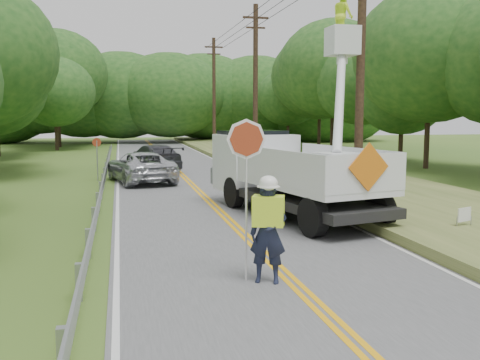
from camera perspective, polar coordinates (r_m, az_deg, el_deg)
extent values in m
plane|color=#3D5D23|center=(10.03, 7.68, -12.69)|extent=(140.00, 140.00, 0.00)
cube|color=#525254|center=(23.33, -4.29, -1.29)|extent=(7.20, 96.00, 0.02)
cube|color=#FAAC0C|center=(23.31, -4.53, -1.26)|extent=(0.12, 96.00, 0.00)
cube|color=#FAAC0C|center=(23.34, -4.04, -1.25)|extent=(0.12, 96.00, 0.00)
cube|color=silver|center=(23.09, -12.79, -1.50)|extent=(0.12, 96.00, 0.00)
cube|color=silver|center=(24.06, 3.87, -1.00)|extent=(0.12, 96.00, 0.00)
cube|color=#9A9CA3|center=(7.53, -18.29, -17.03)|extent=(0.12, 0.14, 0.70)
cube|color=#9A9CA3|center=(10.33, -16.65, -10.30)|extent=(0.12, 0.14, 0.70)
cube|color=#9A9CA3|center=(13.22, -15.75, -6.47)|extent=(0.12, 0.14, 0.70)
cube|color=#9A9CA3|center=(16.15, -15.18, -4.02)|extent=(0.12, 0.14, 0.70)
cube|color=#9A9CA3|center=(19.10, -14.79, -2.32)|extent=(0.12, 0.14, 0.70)
cube|color=#9A9CA3|center=(22.07, -14.51, -1.08)|extent=(0.12, 0.14, 0.70)
cube|color=#9A9CA3|center=(25.04, -14.29, -0.13)|extent=(0.12, 0.14, 0.70)
cube|color=#9A9CA3|center=(28.02, -14.12, 0.61)|extent=(0.12, 0.14, 0.70)
cube|color=#9A9CA3|center=(31.00, -13.98, 1.21)|extent=(0.12, 0.14, 0.70)
cube|color=#9A9CA3|center=(33.99, -13.86, 1.71)|extent=(0.12, 0.14, 0.70)
cube|color=#9A9CA3|center=(36.98, -13.77, 2.13)|extent=(0.12, 0.14, 0.70)
cube|color=#9A9CA3|center=(39.97, -13.69, 2.48)|extent=(0.12, 0.14, 0.70)
cube|color=#9A9CA3|center=(42.96, -13.62, 2.78)|extent=(0.12, 0.14, 0.70)
cube|color=#9A9CA3|center=(45.95, -13.56, 3.05)|extent=(0.12, 0.14, 0.70)
cube|color=#9A9CA3|center=(24.02, -14.13, 0.17)|extent=(0.05, 48.00, 0.34)
cylinder|color=black|center=(19.76, 12.61, 11.58)|extent=(0.30, 0.30, 10.00)
cylinder|color=black|center=(33.92, 1.64, 9.76)|extent=(0.30, 0.30, 10.00)
cube|color=black|center=(34.38, 1.67, 16.77)|extent=(1.60, 0.12, 0.12)
cube|color=black|center=(34.28, 1.66, 15.78)|extent=(1.20, 0.10, 0.10)
cylinder|color=black|center=(48.59, -2.76, 8.93)|extent=(0.30, 0.30, 10.00)
cube|color=black|center=(48.91, -2.79, 13.85)|extent=(1.60, 0.12, 0.12)
cube|color=black|center=(48.84, -2.78, 13.15)|extent=(1.20, 0.10, 0.10)
cube|color=#4D5F2B|center=(25.31, 11.82, -0.45)|extent=(7.00, 96.00, 0.30)
cylinder|color=#332319|center=(52.84, -18.81, 4.67)|extent=(0.32, 0.32, 3.12)
ellipsoid|color=#1B471A|center=(52.85, -18.97, 8.80)|extent=(7.27, 7.27, 6.40)
cylinder|color=#332319|center=(57.78, -18.56, 5.43)|extent=(0.32, 0.32, 4.27)
ellipsoid|color=#1B471A|center=(57.90, -18.77, 10.60)|extent=(9.97, 9.97, 8.78)
cylinder|color=#332319|center=(35.30, 19.14, 4.42)|extent=(0.32, 0.32, 4.02)
ellipsoid|color=#1B471A|center=(35.46, 19.47, 12.38)|extent=(9.39, 9.39, 8.26)
cylinder|color=#332319|center=(39.95, 16.61, 3.85)|extent=(0.32, 0.32, 2.74)
ellipsoid|color=#1B471A|center=(39.92, 16.78, 8.65)|extent=(6.39, 6.39, 5.62)
cylinder|color=#332319|center=(46.47, 12.70, 4.83)|extent=(0.32, 0.32, 3.48)
ellipsoid|color=#1B471A|center=(46.52, 12.84, 10.07)|extent=(8.12, 8.12, 7.14)
cylinder|color=#332319|center=(49.27, 9.70, 5.46)|extent=(0.32, 0.32, 4.25)
ellipsoid|color=#1B471A|center=(49.41, 9.82, 11.49)|extent=(9.91, 9.91, 8.72)
cylinder|color=#332319|center=(53.65, 8.35, 5.51)|extent=(0.32, 0.32, 4.06)
ellipsoid|color=#1B471A|center=(53.75, 8.45, 10.81)|extent=(9.48, 9.48, 8.34)
cylinder|color=#332319|center=(58.82, 5.08, 5.15)|extent=(0.32, 0.32, 2.97)
ellipsoid|color=#1B471A|center=(58.82, 5.12, 8.69)|extent=(6.94, 6.94, 6.10)
ellipsoid|color=#1B471A|center=(66.75, -20.41, 8.41)|extent=(11.90, 8.92, 8.92)
ellipsoid|color=#1B471A|center=(65.41, -16.28, 8.60)|extent=(13.03, 9.77, 9.77)
ellipsoid|color=#1B471A|center=(65.03, -12.43, 8.73)|extent=(13.45, 10.09, 10.09)
ellipsoid|color=#1B471A|center=(63.55, -7.45, 8.87)|extent=(13.02, 9.77, 9.77)
ellipsoid|color=#1B471A|center=(67.48, -3.78, 8.81)|extent=(13.95, 10.46, 10.46)
ellipsoid|color=#1B471A|center=(67.98, 1.78, 8.80)|extent=(13.46, 10.09, 10.09)
ellipsoid|color=#1B471A|center=(68.20, 5.20, 8.77)|extent=(10.96, 8.22, 8.22)
ellipsoid|color=#1B471A|center=(67.90, 9.54, 8.71)|extent=(16.79, 12.59, 12.59)
imported|color=#191E33|center=(10.75, 2.99, -5.65)|extent=(0.85, 0.72, 1.99)
cube|color=#B8DE26|center=(10.66, 3.01, -3.28)|extent=(0.71, 0.58, 0.60)
ellipsoid|color=white|center=(10.58, 3.03, -0.33)|extent=(0.37, 0.37, 0.30)
cylinder|color=#B7B7B7|center=(10.78, 0.65, -3.45)|extent=(0.04, 0.04, 2.79)
cylinder|color=#963318|center=(10.61, 0.67, 4.33)|extent=(0.80, 0.03, 0.80)
cylinder|color=black|center=(14.85, 7.72, -3.92)|extent=(0.58, 1.15, 1.10)
cylinder|color=black|center=(16.20, 14.56, -3.16)|extent=(0.58, 1.15, 1.10)
cylinder|color=black|center=(16.80, 3.45, -2.60)|extent=(0.58, 1.15, 1.10)
cylinder|color=black|center=(18.00, 9.88, -2.04)|extent=(0.58, 1.15, 1.10)
cylinder|color=black|center=(19.33, -0.64, -1.31)|extent=(0.58, 1.15, 1.10)
cylinder|color=black|center=(20.39, 5.24, -0.91)|extent=(0.58, 1.15, 1.10)
cube|color=black|center=(17.65, 6.19, -1.89)|extent=(3.97, 7.70, 0.29)
cube|color=silver|center=(16.89, 7.64, -0.34)|extent=(3.74, 5.74, 0.25)
cube|color=silver|center=(16.16, 3.80, 1.42)|extent=(1.23, 5.17, 1.03)
cube|color=silver|center=(17.57, 11.23, 1.75)|extent=(1.23, 5.17, 1.03)
cube|color=silver|center=(14.71, 13.22, 0.70)|extent=(2.59, 0.65, 1.03)
cube|color=silver|center=(20.23, 1.64, 1.90)|extent=(3.00, 2.70, 2.07)
cube|color=black|center=(20.38, 1.35, 4.05)|extent=(2.57, 1.96, 0.86)
cube|color=silver|center=(15.79, 10.16, 1.19)|extent=(1.24, 1.24, 0.92)
cube|color=silver|center=(19.56, 10.77, 14.20)|extent=(0.98, 0.98, 0.98)
imported|color=#B8DE26|center=(19.69, 10.83, 16.69)|extent=(0.62, 0.80, 1.65)
cube|color=orange|center=(14.63, 13.43, 1.34)|extent=(1.28, 0.32, 1.30)
imported|color=#BBBDC3|center=(26.99, -10.44, 1.37)|extent=(3.56, 5.81, 1.50)
imported|color=#35363D|center=(32.52, -9.11, 2.37)|extent=(3.47, 5.68, 1.54)
cylinder|color=#9A9CA3|center=(27.99, -14.84, 1.97)|extent=(0.06, 0.06, 2.05)
cylinder|color=#963318|center=(27.92, -14.90, 3.87)|extent=(0.45, 0.17, 0.46)
cube|color=white|center=(16.15, 22.61, -3.39)|extent=(0.53, 0.22, 0.39)
cylinder|color=#9A9CA3|center=(16.09, 21.91, -4.60)|extent=(0.02, 0.02, 0.55)
cylinder|color=#9A9CA3|center=(16.34, 23.19, -4.48)|extent=(0.02, 0.02, 0.55)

